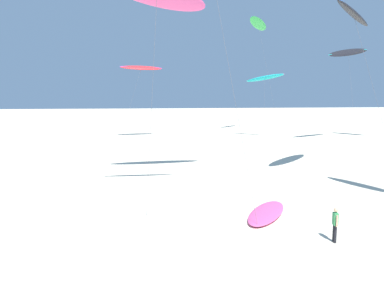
{
  "coord_description": "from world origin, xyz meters",
  "views": [
    {
      "loc": [
        -3.83,
        -1.54,
        7.33
      ],
      "look_at": [
        -1.43,
        21.55,
        4.05
      ],
      "focal_mm": 36.28,
      "sensor_mm": 36.0,
      "label": 1
    }
  ],
  "objects_px": {
    "flying_kite_9": "(265,78)",
    "grounded_kite_0": "(266,213)",
    "flying_kite_4": "(354,14)",
    "flying_kite_8": "(258,24)",
    "flying_kite_0": "(141,68)",
    "flying_kite_1": "(348,52)",
    "person_near_right": "(335,223)"
  },
  "relations": [
    {
      "from": "flying_kite_0",
      "to": "grounded_kite_0",
      "type": "height_order",
      "value": "flying_kite_0"
    },
    {
      "from": "flying_kite_4",
      "to": "person_near_right",
      "type": "bearing_deg",
      "value": -119.11
    },
    {
      "from": "flying_kite_0",
      "to": "grounded_kite_0",
      "type": "bearing_deg",
      "value": -77.35
    },
    {
      "from": "flying_kite_0",
      "to": "flying_kite_8",
      "type": "height_order",
      "value": "flying_kite_8"
    },
    {
      "from": "flying_kite_1",
      "to": "flying_kite_8",
      "type": "bearing_deg",
      "value": 125.38
    },
    {
      "from": "flying_kite_9",
      "to": "person_near_right",
      "type": "relative_size",
      "value": 6.48
    },
    {
      "from": "flying_kite_1",
      "to": "flying_kite_4",
      "type": "distance_m",
      "value": 23.69
    },
    {
      "from": "grounded_kite_0",
      "to": "person_near_right",
      "type": "relative_size",
      "value": 3.06
    },
    {
      "from": "flying_kite_4",
      "to": "flying_kite_9",
      "type": "bearing_deg",
      "value": 88.05
    },
    {
      "from": "flying_kite_8",
      "to": "grounded_kite_0",
      "type": "relative_size",
      "value": 3.64
    },
    {
      "from": "flying_kite_0",
      "to": "grounded_kite_0",
      "type": "relative_size",
      "value": 2.09
    },
    {
      "from": "flying_kite_1",
      "to": "person_near_right",
      "type": "bearing_deg",
      "value": -117.71
    },
    {
      "from": "flying_kite_0",
      "to": "flying_kite_4",
      "type": "relative_size",
      "value": 0.78
    },
    {
      "from": "flying_kite_8",
      "to": "person_near_right",
      "type": "bearing_deg",
      "value": -100.66
    },
    {
      "from": "flying_kite_1",
      "to": "person_near_right",
      "type": "distance_m",
      "value": 39.89
    },
    {
      "from": "flying_kite_1",
      "to": "grounded_kite_0",
      "type": "bearing_deg",
      "value": -123.89
    },
    {
      "from": "flying_kite_4",
      "to": "flying_kite_9",
      "type": "height_order",
      "value": "flying_kite_4"
    },
    {
      "from": "flying_kite_0",
      "to": "grounded_kite_0",
      "type": "distance_m",
      "value": 38.14
    },
    {
      "from": "flying_kite_9",
      "to": "grounded_kite_0",
      "type": "distance_m",
      "value": 37.68
    },
    {
      "from": "flying_kite_0",
      "to": "flying_kite_8",
      "type": "xyz_separation_m",
      "value": [
        18.89,
        6.43,
        7.5
      ]
    },
    {
      "from": "flying_kite_1",
      "to": "grounded_kite_0",
      "type": "distance_m",
      "value": 37.63
    },
    {
      "from": "flying_kite_8",
      "to": "person_near_right",
      "type": "height_order",
      "value": "flying_kite_8"
    },
    {
      "from": "grounded_kite_0",
      "to": "person_near_right",
      "type": "height_order",
      "value": "person_near_right"
    },
    {
      "from": "grounded_kite_0",
      "to": "person_near_right",
      "type": "distance_m",
      "value": 4.83
    },
    {
      "from": "flying_kite_4",
      "to": "flying_kite_8",
      "type": "distance_m",
      "value": 34.2
    },
    {
      "from": "flying_kite_9",
      "to": "person_near_right",
      "type": "distance_m",
      "value": 41.1
    },
    {
      "from": "flying_kite_4",
      "to": "flying_kite_8",
      "type": "relative_size",
      "value": 0.73
    },
    {
      "from": "flying_kite_1",
      "to": "grounded_kite_0",
      "type": "relative_size",
      "value": 2.54
    },
    {
      "from": "flying_kite_1",
      "to": "grounded_kite_0",
      "type": "xyz_separation_m",
      "value": [
        -19.86,
        -29.57,
        -12.1
      ]
    },
    {
      "from": "flying_kite_0",
      "to": "flying_kite_4",
      "type": "height_order",
      "value": "flying_kite_4"
    },
    {
      "from": "flying_kite_1",
      "to": "flying_kite_8",
      "type": "distance_m",
      "value": 16.57
    },
    {
      "from": "flying_kite_4",
      "to": "person_near_right",
      "type": "xyz_separation_m",
      "value": [
        -7.09,
        -12.74,
        -12.2
      ]
    }
  ]
}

